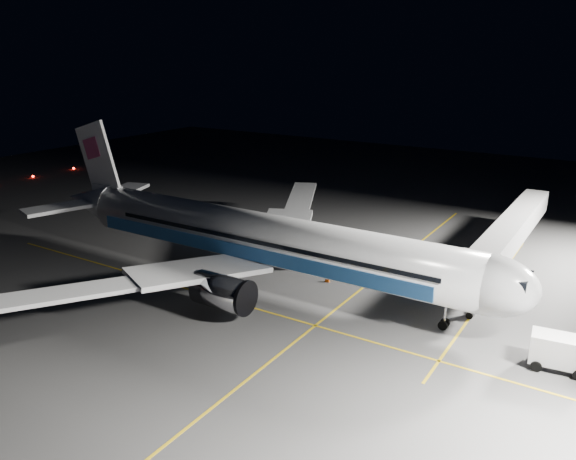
% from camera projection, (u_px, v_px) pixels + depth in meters
% --- Properties ---
extents(ground, '(200.00, 200.00, 0.00)m').
position_uv_depth(ground, '(265.00, 283.00, 63.31)').
color(ground, '#4C4C4F').
rests_on(ground, ground).
extents(guide_line_main, '(0.25, 80.00, 0.01)m').
position_uv_depth(guide_line_main, '(344.00, 303.00, 58.22)').
color(guide_line_main, gold).
rests_on(guide_line_main, ground).
extents(guide_line_cross, '(70.00, 0.25, 0.01)m').
position_uv_depth(guide_line_cross, '(232.00, 302.00, 58.48)').
color(guide_line_cross, gold).
rests_on(guide_line_cross, ground).
extents(guide_line_side, '(0.25, 40.00, 0.01)m').
position_uv_depth(guide_line_side, '(486.00, 295.00, 60.16)').
color(guide_line_side, gold).
rests_on(guide_line_side, ground).
extents(airliner, '(61.48, 54.22, 16.64)m').
position_uv_depth(airliner, '(256.00, 238.00, 62.29)').
color(airliner, silver).
rests_on(airliner, ground).
extents(jet_bridge, '(3.60, 34.40, 6.30)m').
position_uv_depth(jet_bridge, '(508.00, 234.00, 65.26)').
color(jet_bridge, '#B2B2B7').
rests_on(jet_bridge, ground).
extents(service_truck, '(6.02, 3.07, 2.96)m').
position_uv_depth(service_truck, '(567.00, 353.00, 45.43)').
color(service_truck, white).
rests_on(service_truck, ground).
extents(baggage_tug, '(2.95, 2.65, 1.77)m').
position_uv_depth(baggage_tug, '(285.00, 217.00, 85.26)').
color(baggage_tug, black).
rests_on(baggage_tug, ground).
extents(safety_cone_a, '(0.37, 0.37, 0.55)m').
position_uv_depth(safety_cone_a, '(328.00, 280.00, 63.43)').
color(safety_cone_a, '#DF4E09').
rests_on(safety_cone_a, ground).
extents(safety_cone_b, '(0.44, 0.44, 0.66)m').
position_uv_depth(safety_cone_b, '(326.00, 279.00, 63.50)').
color(safety_cone_b, '#DF4E09').
rests_on(safety_cone_b, ground).
extents(safety_cone_c, '(0.42, 0.42, 0.63)m').
position_uv_depth(safety_cone_c, '(278.00, 242.00, 75.68)').
color(safety_cone_c, '#DF4E09').
rests_on(safety_cone_c, ground).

